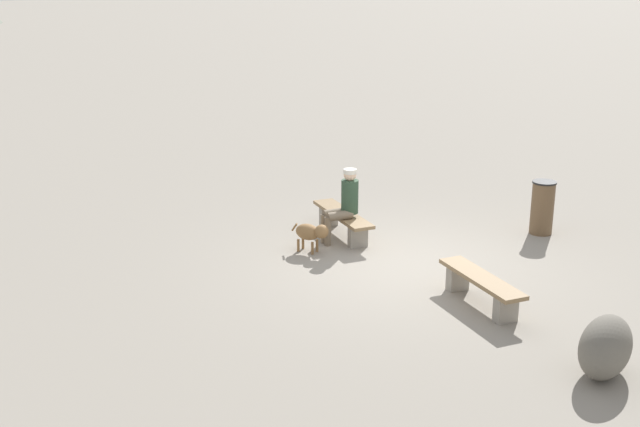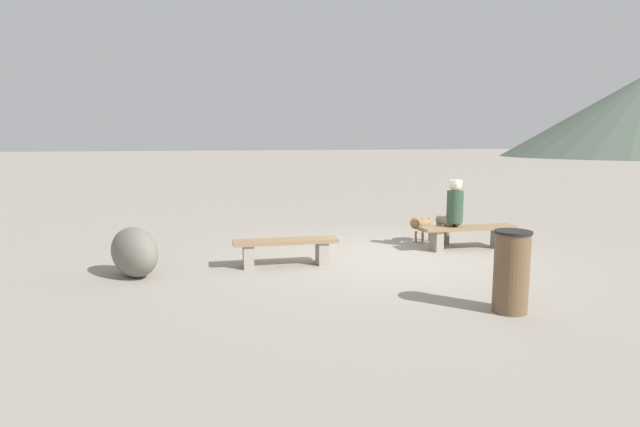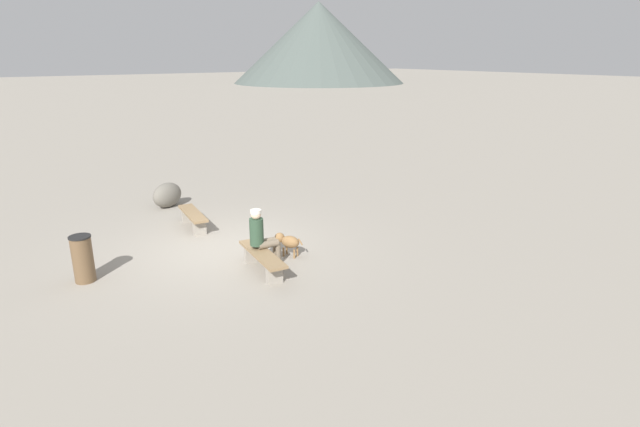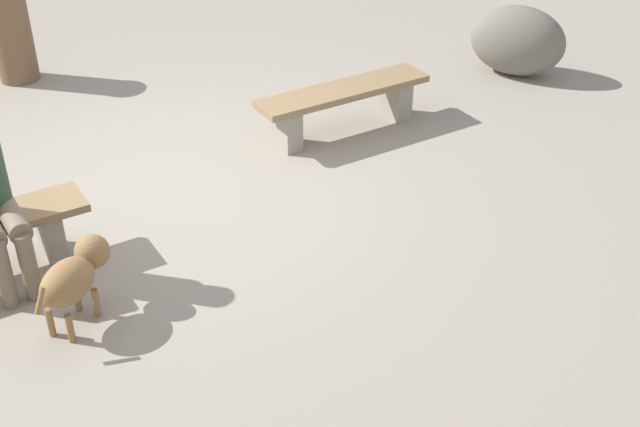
% 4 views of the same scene
% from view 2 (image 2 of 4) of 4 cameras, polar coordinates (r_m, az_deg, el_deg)
% --- Properties ---
extents(ground, '(210.00, 210.00, 0.06)m').
position_cam_2_polar(ground, '(8.68, 7.76, -5.08)').
color(ground, gray).
extents(bench_left, '(1.66, 0.57, 0.42)m').
position_cam_2_polar(bench_left, '(7.99, -3.85, -3.83)').
color(bench_left, gray).
rests_on(bench_left, ground).
extents(bench_right, '(1.78, 0.60, 0.42)m').
position_cam_2_polar(bench_right, '(9.58, 16.18, -2.10)').
color(bench_right, gray).
rests_on(bench_right, ground).
extents(seated_person, '(0.36, 0.64, 1.27)m').
position_cam_2_polar(seated_person, '(9.48, 14.50, 0.37)').
color(seated_person, '#2D4733').
rests_on(seated_person, ground).
extents(dog, '(0.63, 0.46, 0.50)m').
position_cam_2_polar(dog, '(10.05, 11.21, -1.20)').
color(dog, olive).
rests_on(dog, ground).
extents(trash_bin, '(0.41, 0.41, 0.94)m').
position_cam_2_polar(trash_bin, '(6.20, 20.55, -6.08)').
color(trash_bin, brown).
rests_on(trash_bin, ground).
extents(boulder, '(0.91, 1.11, 0.72)m').
position_cam_2_polar(boulder, '(7.80, -19.99, -4.08)').
color(boulder, '#6B665B').
rests_on(boulder, ground).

